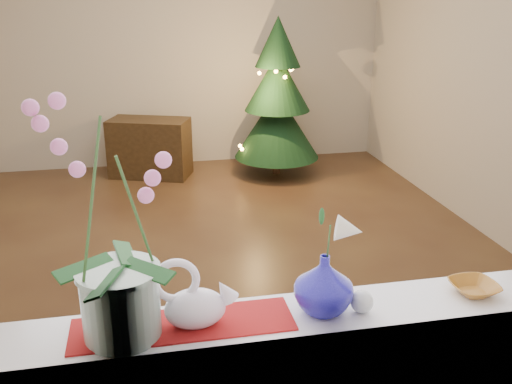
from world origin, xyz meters
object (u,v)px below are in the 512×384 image
orchid_pot (114,223)px  paperweight (362,302)px  xmas_tree (277,98)px  swan (195,294)px  side_table (150,148)px  amber_dish (474,289)px  blue_vase (324,280)px

orchid_pot → paperweight: orchid_pot is taller
orchid_pot → xmas_tree: size_ratio=0.45×
paperweight → xmas_tree: (0.74, 4.27, -0.13)m
swan → paperweight: swan is taller
paperweight → side_table: bearing=97.7°
amber_dish → xmas_tree: (0.31, 4.24, -0.11)m
xmas_tree → side_table: xmas_tree is taller
blue_vase → amber_dish: blue_vase is taller
orchid_pot → blue_vase: 0.69m
blue_vase → paperweight: blue_vase is taller
blue_vase → swan: bearing=180.0°
paperweight → orchid_pot: bearing=178.5°
swan → xmas_tree: xmas_tree is taller
swan → xmas_tree: size_ratio=0.16×
swan → paperweight: size_ratio=3.44×
blue_vase → paperweight: size_ratio=3.04×
orchid_pot → swan: (0.22, 0.01, -0.26)m
orchid_pot → blue_vase: bearing=0.7°
orchid_pot → amber_dish: (1.19, 0.02, -0.36)m
blue_vase → amber_dish: bearing=1.0°
amber_dish → xmas_tree: xmas_tree is taller
orchid_pot → side_table: (0.16, 4.44, -0.98)m
paperweight → amber_dish: size_ratio=0.56×
swan → blue_vase: blue_vase is taller
blue_vase → amber_dish: size_ratio=1.69×
paperweight → xmas_tree: bearing=80.2°
swan → side_table: size_ratio=0.32×
side_table → swan: bearing=-69.1°
orchid_pot → xmas_tree: 4.54m
xmas_tree → side_table: 1.46m
orchid_pot → amber_dish: 1.25m
orchid_pot → swan: 0.34m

